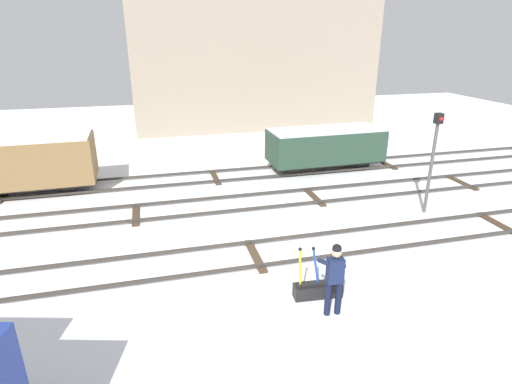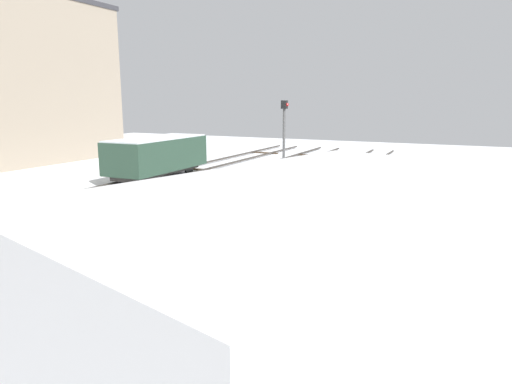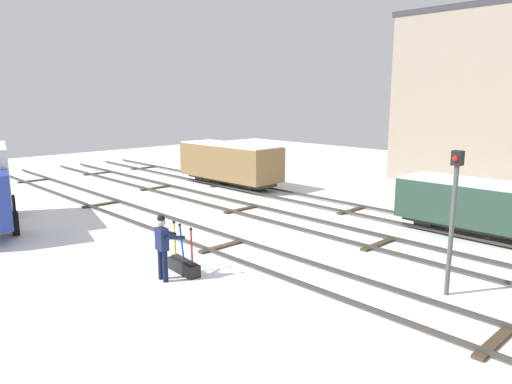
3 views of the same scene
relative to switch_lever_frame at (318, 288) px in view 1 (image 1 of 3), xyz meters
name	(u,v)px [view 1 (image 1 of 3)]	position (x,y,z in m)	size (l,w,h in m)	color
ground_plane	(255,257)	(-1.04, 2.33, -0.25)	(60.00, 60.00, 0.00)	white
track_main_line	(255,254)	(-1.04, 2.33, -0.14)	(44.00, 1.94, 0.18)	#38332D
track_siding_near	(229,204)	(-1.04, 6.36, -0.14)	(44.00, 1.94, 0.18)	#38332D
track_siding_far	(215,176)	(-1.04, 9.78, -0.14)	(44.00, 1.94, 0.18)	#38332D
switch_lever_frame	(318,288)	(0.00, 0.00, 0.00)	(1.26, 0.46, 1.45)	black
rail_worker	(334,275)	(0.08, -0.72, 0.82)	(0.58, 0.72, 1.87)	#111831
signal_post	(433,153)	(5.94, 3.98, 2.04)	(0.24, 0.32, 3.72)	#4C4C4C
apartment_building	(253,54)	(3.62, 21.10, 4.67)	(16.82, 5.30, 9.83)	gray
freight_car_back_track	(325,146)	(4.37, 9.78, 0.94)	(5.53, 2.26, 2.01)	#2D2B28
freight_car_far_end	(11,163)	(-9.33, 9.78, 1.13)	(6.40, 2.34, 2.39)	#2D2B28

